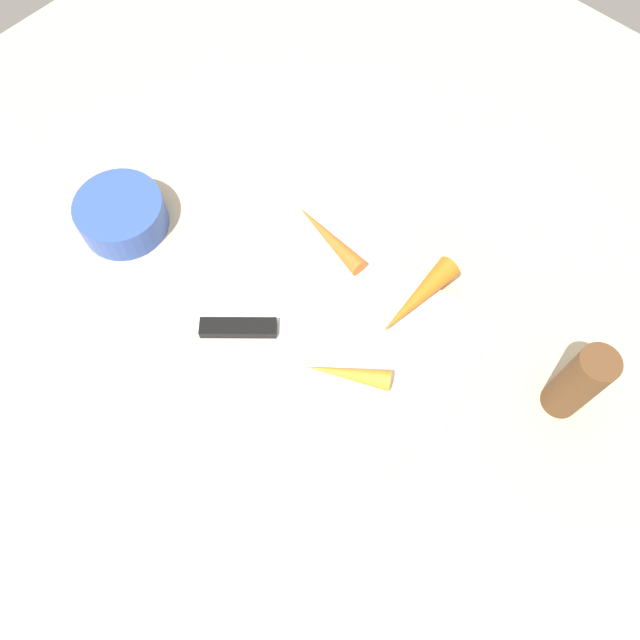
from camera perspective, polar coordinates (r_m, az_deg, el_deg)
ground_plane at (r=0.76m, az=0.00°, el=-0.39°), size 1.40×1.40×0.00m
cutting_board at (r=0.75m, az=0.00°, el=-0.20°), size 0.36×0.26×0.01m
knife at (r=0.74m, az=-6.39°, el=-0.73°), size 0.16×0.15×0.01m
carrot_medium at (r=0.79m, az=0.79°, el=7.52°), size 0.12×0.04×0.02m
carrot_longest at (r=0.75m, az=8.75°, el=1.94°), size 0.03×0.12×0.03m
carrot_shortest at (r=0.71m, az=2.49°, el=-4.89°), size 0.09×0.07×0.02m
small_bowl at (r=0.85m, az=-17.53°, el=9.09°), size 0.11×0.11×0.04m
pepper_grinder at (r=0.72m, az=22.34°, el=-5.29°), size 0.04×0.04×0.12m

